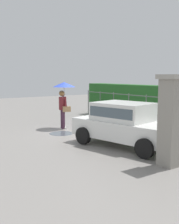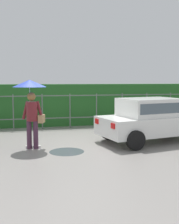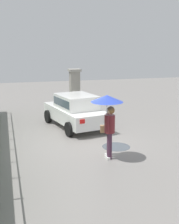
% 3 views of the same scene
% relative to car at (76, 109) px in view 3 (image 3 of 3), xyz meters
% --- Properties ---
extents(ground_plane, '(40.00, 40.00, 0.00)m').
position_rel_car_xyz_m(ground_plane, '(-2.48, 0.36, -0.80)').
color(ground_plane, gray).
extents(car, '(3.96, 2.44, 1.48)m').
position_rel_car_xyz_m(car, '(0.00, 0.00, 0.00)').
color(car, white).
rests_on(car, ground).
extents(pedestrian, '(1.02, 1.02, 2.10)m').
position_rel_car_xyz_m(pedestrian, '(-4.02, -0.10, 0.78)').
color(pedestrian, '#47283D').
rests_on(pedestrian, ground).
extents(gate_pillar, '(0.60, 0.60, 2.42)m').
position_rel_car_xyz_m(gate_pillar, '(2.28, -0.50, 0.44)').
color(gate_pillar, gray).
rests_on(gate_pillar, ground).
extents(puddle_near, '(1.02, 1.02, 0.00)m').
position_rel_car_xyz_m(puddle_near, '(-3.04, -0.79, -0.80)').
color(puddle_near, '#4C545B').
rests_on(puddle_near, ground).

